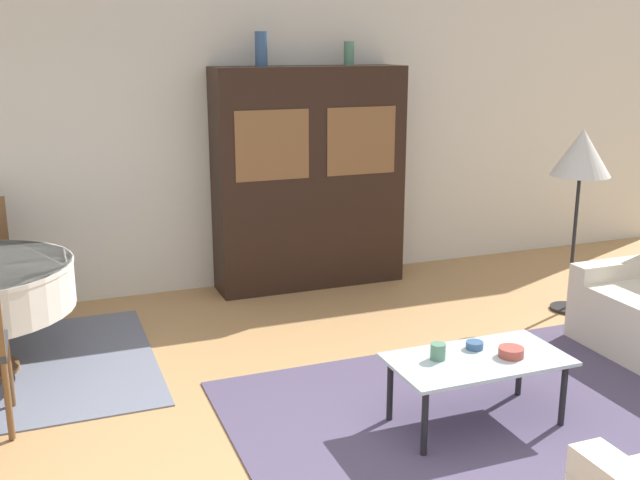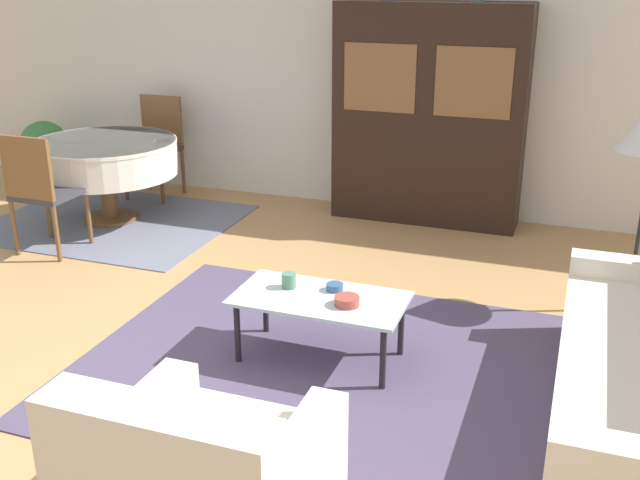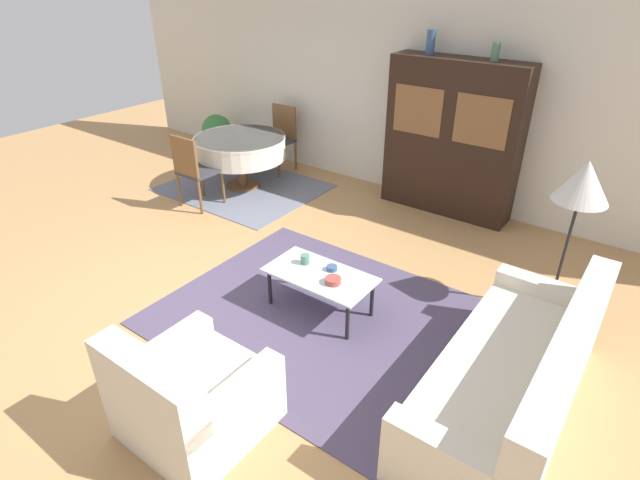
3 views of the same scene
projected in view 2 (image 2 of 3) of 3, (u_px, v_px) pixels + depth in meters
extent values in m
plane|color=tan|center=(135.00, 388.00, 4.11)|extent=(14.00, 14.00, 0.00)
cube|color=beige|center=(344.00, 60.00, 6.84)|extent=(10.00, 0.06, 2.70)
cube|color=#4C425B|center=(326.00, 367.00, 4.32)|extent=(2.81, 2.29, 0.01)
cube|color=slate|center=(113.00, 222.00, 6.72)|extent=(2.10, 1.72, 0.01)
cube|color=beige|center=(158.00, 463.00, 2.50)|extent=(0.86, 0.20, 0.41)
cube|color=beige|center=(128.00, 425.00, 2.95)|extent=(0.16, 0.86, 0.12)
cube|color=beige|center=(292.00, 463.00, 2.73)|extent=(0.16, 0.86, 0.12)
cylinder|color=black|center=(237.00, 332.00, 4.31)|extent=(0.04, 0.04, 0.37)
cylinder|color=black|center=(383.00, 358.00, 4.03)|extent=(0.04, 0.04, 0.37)
cylinder|color=black|center=(266.00, 304.00, 4.66)|extent=(0.04, 0.04, 0.37)
cylinder|color=black|center=(401.00, 326.00, 4.39)|extent=(0.04, 0.04, 0.37)
cube|color=silver|center=(320.00, 299.00, 4.28)|extent=(0.99, 0.52, 0.02)
cube|color=black|center=(429.00, 116.00, 6.48)|extent=(1.64, 0.41, 1.89)
cube|color=brown|center=(379.00, 78.00, 6.30)|extent=(0.62, 0.01, 0.57)
cube|color=brown|center=(473.00, 83.00, 6.05)|extent=(0.62, 0.01, 0.57)
cylinder|color=brown|center=(111.00, 218.00, 6.76)|extent=(0.48, 0.48, 0.03)
cylinder|color=brown|center=(109.00, 197.00, 6.69)|extent=(0.14, 0.14, 0.42)
cylinder|color=silver|center=(105.00, 158.00, 6.57)|extent=(1.26, 1.26, 0.30)
cylinder|color=silver|center=(103.00, 143.00, 6.52)|extent=(1.27, 1.27, 0.03)
cylinder|color=brown|center=(48.00, 212.00, 6.25)|extent=(0.04, 0.04, 0.44)
cylinder|color=brown|center=(89.00, 218.00, 6.12)|extent=(0.04, 0.04, 0.44)
cylinder|color=brown|center=(14.00, 228.00, 5.90)|extent=(0.04, 0.04, 0.44)
cylinder|color=brown|center=(57.00, 234.00, 5.77)|extent=(0.04, 0.04, 0.44)
cube|color=#333338|center=(48.00, 194.00, 5.93)|extent=(0.44, 0.44, 0.04)
cube|color=brown|center=(27.00, 168.00, 5.66)|extent=(0.44, 0.04, 0.48)
cylinder|color=brown|center=(162.00, 182.00, 7.13)|extent=(0.04, 0.04, 0.44)
cylinder|color=brown|center=(126.00, 178.00, 7.26)|extent=(0.04, 0.04, 0.44)
cylinder|color=brown|center=(183.00, 171.00, 7.48)|extent=(0.04, 0.04, 0.44)
cylinder|color=brown|center=(148.00, 168.00, 7.61)|extent=(0.04, 0.04, 0.44)
cube|color=#333338|center=(153.00, 150.00, 7.28)|extent=(0.44, 0.44, 0.04)
cube|color=brown|center=(162.00, 120.00, 7.37)|extent=(0.44, 0.04, 0.48)
cylinder|color=black|center=(627.00, 308.00, 5.04)|extent=(0.28, 0.28, 0.02)
cylinder|color=black|center=(640.00, 230.00, 4.84)|extent=(0.03, 0.03, 1.09)
cylinder|color=#4C7A60|center=(289.00, 280.00, 4.39)|extent=(0.08, 0.08, 0.09)
cylinder|color=#9E4238|center=(347.00, 301.00, 4.17)|extent=(0.14, 0.14, 0.05)
cylinder|color=#33517A|center=(335.00, 287.00, 4.35)|extent=(0.10, 0.10, 0.04)
cylinder|color=#93664C|center=(48.00, 175.00, 7.79)|extent=(0.33, 0.33, 0.23)
sphere|color=#387A3D|center=(44.00, 145.00, 7.68)|extent=(0.49, 0.49, 0.49)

